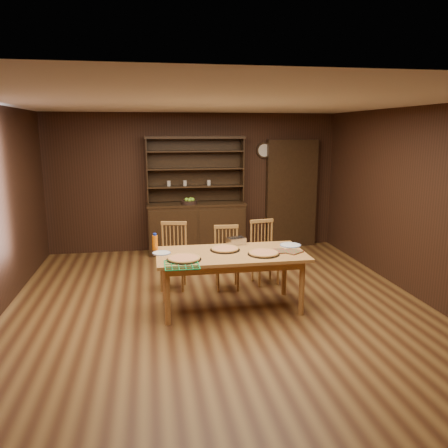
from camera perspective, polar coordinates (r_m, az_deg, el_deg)
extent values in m
plane|color=brown|center=(5.83, -0.59, -10.81)|extent=(6.00, 6.00, 0.00)
plane|color=white|center=(5.38, -0.65, 15.61)|extent=(6.00, 6.00, 0.00)
plane|color=black|center=(8.41, -3.86, 5.44)|extent=(5.50, 0.00, 5.50)
plane|color=black|center=(2.64, 9.85, -9.64)|extent=(5.50, 0.00, 5.50)
plane|color=black|center=(6.48, 24.17, 2.42)|extent=(0.00, 6.00, 6.00)
cube|color=black|center=(8.29, -3.59, -0.61)|extent=(1.80, 0.50, 0.90)
cube|color=black|center=(8.20, -3.64, 2.59)|extent=(1.84, 0.52, 0.04)
cube|color=black|center=(8.35, -3.86, 7.12)|extent=(1.80, 0.02, 1.20)
cube|color=black|center=(8.16, -10.03, 6.85)|extent=(0.02, 0.32, 1.20)
cube|color=black|center=(8.34, 2.38, 7.13)|extent=(0.02, 0.32, 1.20)
cube|color=black|center=(8.17, -3.81, 11.22)|extent=(1.84, 0.34, 0.05)
cylinder|color=#A79B8D|center=(8.19, -7.23, 5.28)|extent=(0.07, 0.07, 0.10)
cylinder|color=#A79B8D|center=(8.21, -5.13, 5.35)|extent=(0.07, 0.07, 0.10)
cube|color=black|center=(8.74, 8.75, 3.93)|extent=(1.00, 0.18, 2.10)
cylinder|color=black|center=(8.56, 5.26, 9.57)|extent=(0.30, 0.04, 0.30)
cylinder|color=beige|center=(8.54, 5.31, 9.56)|extent=(0.24, 0.01, 0.24)
cube|color=#B88340|center=(5.57, 0.92, -3.97)|extent=(1.89, 0.94, 0.04)
cylinder|color=#B88340|center=(5.26, -7.41, -9.36)|extent=(0.07, 0.07, 0.71)
cylinder|color=#B88340|center=(5.93, -7.70, -6.85)|extent=(0.07, 0.07, 0.71)
cylinder|color=#B88340|center=(5.56, 10.12, -8.24)|extent=(0.07, 0.07, 0.71)
cylinder|color=#B88340|center=(6.20, 7.89, -6.00)|extent=(0.07, 0.07, 0.71)
cube|color=#B9863F|center=(6.40, -6.66, -4.93)|extent=(0.46, 0.45, 0.04)
cylinder|color=#B9863F|center=(6.35, -8.16, -7.11)|extent=(0.03, 0.03, 0.39)
cylinder|color=#B9863F|center=(6.62, -7.75, -6.31)|extent=(0.03, 0.03, 0.39)
cylinder|color=#B9863F|center=(6.31, -5.43, -7.18)|extent=(0.03, 0.03, 0.39)
cylinder|color=#B9863F|center=(6.58, -5.13, -6.37)|extent=(0.03, 0.03, 0.39)
cube|color=#B9863F|center=(6.42, -6.58, 0.11)|extent=(0.38, 0.11, 0.05)
cube|color=#B9863F|center=(6.37, 0.42, -5.15)|extent=(0.40, 0.38, 0.04)
cylinder|color=#B9863F|center=(6.29, -0.77, -7.30)|extent=(0.03, 0.03, 0.36)
cylinder|color=#B9863F|center=(6.54, -0.96, -6.53)|extent=(0.03, 0.03, 0.36)
cylinder|color=#B9863F|center=(6.32, 1.84, -7.22)|extent=(0.03, 0.03, 0.36)
cylinder|color=#B9863F|center=(6.57, 1.54, -6.45)|extent=(0.03, 0.03, 0.36)
cube|color=#B9863F|center=(6.38, 0.28, -0.35)|extent=(0.36, 0.06, 0.05)
cube|color=#B9863F|center=(6.61, 5.41, -4.41)|extent=(0.44, 0.43, 0.04)
cylinder|color=#B9863F|center=(6.49, 4.66, -6.64)|extent=(0.03, 0.03, 0.38)
cylinder|color=#B9863F|center=(6.74, 3.73, -5.92)|extent=(0.03, 0.03, 0.38)
cylinder|color=#B9863F|center=(6.61, 7.06, -6.35)|extent=(0.03, 0.03, 0.38)
cylinder|color=#B9863F|center=(6.85, 6.06, -5.66)|extent=(0.03, 0.03, 0.38)
cube|color=#B9863F|center=(6.62, 4.96, 0.39)|extent=(0.37, 0.09, 0.05)
cylinder|color=black|center=(5.28, -5.26, -4.63)|extent=(0.42, 0.42, 0.01)
cylinder|color=tan|center=(5.28, -5.26, -4.48)|extent=(0.39, 0.39, 0.02)
torus|color=#C58F47|center=(5.28, -5.26, -4.48)|extent=(0.39, 0.39, 0.03)
cylinder|color=black|center=(5.50, 5.19, -3.94)|extent=(0.40, 0.40, 0.01)
cylinder|color=tan|center=(5.50, 5.20, -3.79)|extent=(0.37, 0.37, 0.02)
torus|color=#C58F47|center=(5.50, 5.20, -3.79)|extent=(0.38, 0.38, 0.03)
cylinder|color=black|center=(5.67, 0.13, -3.40)|extent=(0.39, 0.39, 0.01)
cylinder|color=tan|center=(5.67, 0.13, -3.25)|extent=(0.35, 0.35, 0.02)
torus|color=#C58F47|center=(5.67, 0.13, -3.25)|extent=(0.36, 0.36, 0.03)
cylinder|color=silver|center=(5.57, -8.16, -3.78)|extent=(0.23, 0.23, 0.01)
torus|color=#2F488F|center=(5.57, -8.16, -3.75)|extent=(0.23, 0.23, 0.01)
cylinder|color=silver|center=(5.96, 8.66, -2.76)|extent=(0.28, 0.28, 0.01)
torus|color=#2F488F|center=(5.96, 8.66, -2.73)|extent=(0.29, 0.29, 0.01)
cube|color=white|center=(5.96, 1.59, -2.22)|extent=(0.27, 0.23, 0.09)
cylinder|color=orange|center=(5.74, -8.99, -2.44)|extent=(0.07, 0.07, 0.19)
cylinder|color=#122A98|center=(5.71, -9.03, -1.36)|extent=(0.04, 0.04, 0.03)
cube|color=maroon|center=(5.65, 8.85, -3.57)|extent=(0.31, 0.31, 0.02)
cube|color=maroon|center=(5.64, 7.06, -3.55)|extent=(0.23, 0.23, 0.02)
cylinder|color=black|center=(8.13, -4.56, 2.86)|extent=(0.30, 0.30, 0.06)
sphere|color=#8BBE32|center=(8.12, -4.92, 3.19)|extent=(0.08, 0.08, 0.08)
sphere|color=#8BBE32|center=(8.16, -4.38, 3.24)|extent=(0.08, 0.08, 0.08)
sphere|color=#8BBE32|center=(8.08, -4.54, 3.15)|extent=(0.08, 0.08, 0.08)
sphere|color=#8BBE32|center=(8.11, -4.13, 3.19)|extent=(0.08, 0.08, 0.08)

